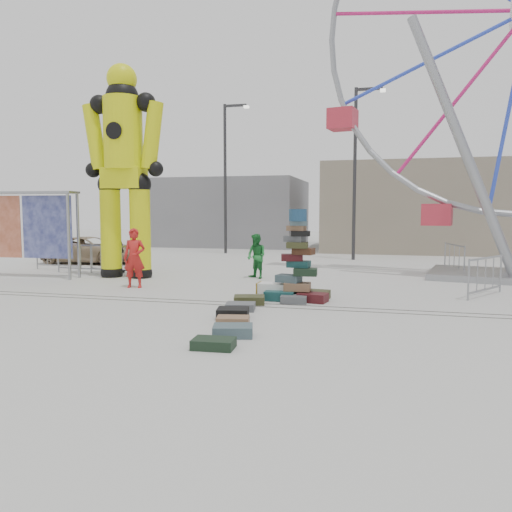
% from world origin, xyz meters
% --- Properties ---
extents(ground, '(90.00, 90.00, 0.00)m').
position_xyz_m(ground, '(0.00, 0.00, 0.00)').
color(ground, '#9E9E99').
rests_on(ground, ground).
extents(track_line_near, '(40.00, 0.04, 0.01)m').
position_xyz_m(track_line_near, '(0.00, 0.60, 0.00)').
color(track_line_near, '#47443F').
rests_on(track_line_near, ground).
extents(track_line_far, '(40.00, 0.04, 0.01)m').
position_xyz_m(track_line_far, '(0.00, 1.00, 0.00)').
color(track_line_far, '#47443F').
rests_on(track_line_far, ground).
extents(building_right, '(12.00, 8.00, 5.00)m').
position_xyz_m(building_right, '(7.00, 20.00, 2.50)').
color(building_right, gray).
rests_on(building_right, ground).
extents(building_left, '(10.00, 8.00, 4.40)m').
position_xyz_m(building_left, '(-6.00, 22.00, 2.20)').
color(building_left, gray).
rests_on(building_left, ground).
extents(lamp_post_right, '(1.41, 0.25, 8.00)m').
position_xyz_m(lamp_post_right, '(3.09, 13.00, 4.48)').
color(lamp_post_right, '#2D2D30').
rests_on(lamp_post_right, ground).
extents(lamp_post_left, '(1.41, 0.25, 8.00)m').
position_xyz_m(lamp_post_left, '(-3.91, 15.00, 4.48)').
color(lamp_post_left, '#2D2D30').
rests_on(lamp_post_left, ground).
extents(suitcase_tower, '(1.66, 1.48, 2.38)m').
position_xyz_m(suitcase_tower, '(2.16, 1.77, 0.66)').
color(suitcase_tower, '#18494A').
rests_on(suitcase_tower, ground).
extents(crash_test_dummy, '(2.98, 1.32, 7.53)m').
position_xyz_m(crash_test_dummy, '(-4.40, 4.72, 3.97)').
color(crash_test_dummy, black).
rests_on(crash_test_dummy, ground).
extents(banner_scaffold, '(4.16, 0.90, 2.99)m').
position_xyz_m(banner_scaffold, '(-7.89, 3.83, 2.25)').
color(banner_scaffold, gray).
rests_on(banner_scaffold, ground).
extents(steamer_trunk, '(0.87, 0.50, 0.40)m').
position_xyz_m(steamer_trunk, '(1.50, 1.88, 0.20)').
color(steamer_trunk, silver).
rests_on(steamer_trunk, ground).
extents(row_case_0, '(0.87, 0.70, 0.21)m').
position_xyz_m(row_case_0, '(1.08, 0.89, 0.10)').
color(row_case_0, '#383B1D').
rests_on(row_case_0, ground).
extents(row_case_1, '(0.75, 0.62, 0.18)m').
position_xyz_m(row_case_1, '(1.09, 0.07, 0.09)').
color(row_case_1, '#56595E').
rests_on(row_case_1, ground).
extents(row_case_2, '(0.77, 0.65, 0.22)m').
position_xyz_m(row_case_2, '(1.15, -0.78, 0.11)').
color(row_case_2, black).
rests_on(row_case_2, ground).
extents(row_case_3, '(0.72, 0.55, 0.20)m').
position_xyz_m(row_case_3, '(1.38, -1.53, 0.10)').
color(row_case_3, '#886245').
rests_on(row_case_3, ground).
extents(row_case_4, '(0.84, 0.68, 0.21)m').
position_xyz_m(row_case_4, '(1.61, -2.30, 0.11)').
color(row_case_4, '#455B63').
rests_on(row_case_4, ground).
extents(row_case_5, '(0.74, 0.51, 0.17)m').
position_xyz_m(row_case_5, '(1.53, -3.17, 0.09)').
color(row_case_5, black).
rests_on(row_case_5, ground).
extents(barricade_dummy_a, '(2.00, 0.23, 1.10)m').
position_xyz_m(barricade_dummy_a, '(-8.10, 6.04, 0.55)').
color(barricade_dummy_a, gray).
rests_on(barricade_dummy_a, ground).
extents(barricade_dummy_b, '(2.00, 0.22, 1.10)m').
position_xyz_m(barricade_dummy_b, '(-6.61, 5.33, 0.55)').
color(barricade_dummy_b, gray).
rests_on(barricade_dummy_b, ground).
extents(barricade_dummy_c, '(1.97, 0.53, 1.10)m').
position_xyz_m(barricade_dummy_c, '(-5.32, 5.30, 0.55)').
color(barricade_dummy_c, gray).
rests_on(barricade_dummy_c, ground).
extents(barricade_wheel_front, '(1.20, 1.71, 1.10)m').
position_xyz_m(barricade_wheel_front, '(7.05, 3.57, 0.55)').
color(barricade_wheel_front, gray).
rests_on(barricade_wheel_front, ground).
extents(barricade_wheel_back, '(0.52, 1.98, 1.10)m').
position_xyz_m(barricade_wheel_back, '(6.94, 8.81, 0.55)').
color(barricade_wheel_back, gray).
rests_on(barricade_wheel_back, ground).
extents(pedestrian_red, '(0.74, 0.56, 1.81)m').
position_xyz_m(pedestrian_red, '(-2.98, 2.64, 0.90)').
color(pedestrian_red, '#B01C19').
rests_on(pedestrian_red, ground).
extents(pedestrian_green, '(0.95, 0.90, 1.54)m').
position_xyz_m(pedestrian_green, '(0.11, 5.54, 0.77)').
color(pedestrian_green, '#1C702C').
rests_on(pedestrian_green, ground).
extents(pedestrian_black, '(1.01, 0.93, 1.66)m').
position_xyz_m(pedestrian_black, '(-5.29, 5.75, 0.83)').
color(pedestrian_black, black).
rests_on(pedestrian_black, ground).
extents(parked_suv, '(4.33, 2.16, 1.18)m').
position_xyz_m(parked_suv, '(-8.27, 8.60, 0.59)').
color(parked_suv, '#957E60').
rests_on(parked_suv, ground).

